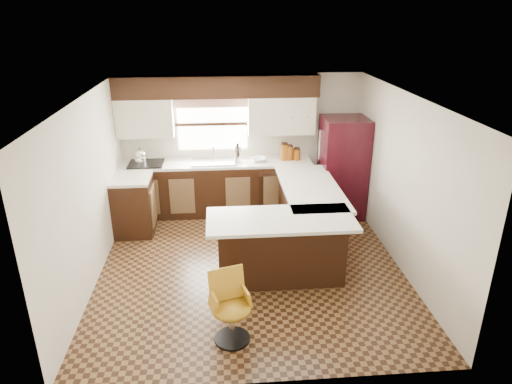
{
  "coord_description": "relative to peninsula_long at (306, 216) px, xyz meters",
  "views": [
    {
      "loc": [
        -0.4,
        -5.64,
        3.43
      ],
      "look_at": [
        0.11,
        0.45,
        0.95
      ],
      "focal_mm": 32.0,
      "sensor_mm": 36.0,
      "label": 1
    }
  ],
  "objects": [
    {
      "name": "cooktop",
      "position": [
        -2.55,
        1.25,
        0.51
      ],
      "size": [
        0.58,
        0.5,
        0.02
      ],
      "primitive_type": "cube",
      "color": "black",
      "rests_on": "counter_back"
    },
    {
      "name": "counter_pen_long",
      "position": [
        0.05,
        0.0,
        0.47
      ],
      "size": [
        0.84,
        1.95,
        0.04
      ],
      "primitive_type": "cube",
      "color": "silver",
      "rests_on": "peninsula_long"
    },
    {
      "name": "wall_right",
      "position": [
        1.2,
        -0.62,
        0.75
      ],
      "size": [
        0.0,
        4.4,
        4.4
      ],
      "primitive_type": "plane",
      "rotation": [
        1.57,
        0.0,
        -1.57
      ],
      "color": "beige",
      "rests_on": "floor"
    },
    {
      "name": "base_cab_left",
      "position": [
        -2.7,
        0.62,
        0.0
      ],
      "size": [
        0.6,
        0.7,
        0.9
      ],
      "primitive_type": "cube",
      "color": "black",
      "rests_on": "floor"
    },
    {
      "name": "percolator",
      "position": [
        -0.98,
        1.28,
        0.64
      ],
      "size": [
        0.13,
        0.13,
        0.29
      ],
      "primitive_type": "cylinder",
      "color": "silver",
      "rests_on": "counter_back"
    },
    {
      "name": "wall_back",
      "position": [
        -0.9,
        1.58,
        0.75
      ],
      "size": [
        4.4,
        0.0,
        4.4
      ],
      "primitive_type": "plane",
      "rotation": [
        1.57,
        0.0,
        0.0
      ],
      "color": "beige",
      "rests_on": "floor"
    },
    {
      "name": "mixing_bowl",
      "position": [
        -0.62,
        1.28,
        0.53
      ],
      "size": [
        0.27,
        0.27,
        0.06
      ],
      "primitive_type": "imported",
      "rotation": [
        0.0,
        0.0,
        0.05
      ],
      "color": "white",
      "rests_on": "counter_back"
    },
    {
      "name": "upper_cab_left",
      "position": [
        -2.52,
        1.4,
        1.27
      ],
      "size": [
        0.94,
        0.35,
        0.64
      ],
      "primitive_type": "cube",
      "color": "beige",
      "rests_on": "wall_back"
    },
    {
      "name": "refrigerator",
      "position": [
        0.81,
        1.01,
        0.42
      ],
      "size": [
        0.74,
        0.72,
        1.74
      ],
      "primitive_type": "cube",
      "color": "black",
      "rests_on": "floor"
    },
    {
      "name": "valance",
      "position": [
        -1.4,
        1.52,
        1.49
      ],
      "size": [
        1.3,
        0.06,
        0.18
      ],
      "primitive_type": "cube",
      "color": "#D19B93",
      "rests_on": "wall_back"
    },
    {
      "name": "bar_chair",
      "position": [
        -1.22,
        -2.17,
        -0.04
      ],
      "size": [
        0.54,
        0.54,
        0.81
      ],
      "primitive_type": null,
      "rotation": [
        0.0,
        0.0,
        0.28
      ],
      "color": "#B27F1A",
      "rests_on": "floor"
    },
    {
      "name": "peninsula_long",
      "position": [
        0.0,
        0.0,
        0.0
      ],
      "size": [
        0.6,
        1.95,
        0.9
      ],
      "primitive_type": "cube",
      "color": "black",
      "rests_on": "floor"
    },
    {
      "name": "counter_pen_return",
      "position": [
        -0.55,
        -1.06,
        0.47
      ],
      "size": [
        1.89,
        0.84,
        0.04
      ],
      "primitive_type": "cube",
      "color": "silver",
      "rests_on": "peninsula_return"
    },
    {
      "name": "floor",
      "position": [
        -0.9,
        -0.62,
        -0.45
      ],
      "size": [
        4.4,
        4.4,
        0.0
      ],
      "primitive_type": "plane",
      "color": "#49301A",
      "rests_on": "ground"
    },
    {
      "name": "wall_front",
      "position": [
        -0.9,
        -2.83,
        0.75
      ],
      "size": [
        4.4,
        0.0,
        4.4
      ],
      "primitive_type": "plane",
      "rotation": [
        -1.57,
        0.0,
        0.0
      ],
      "color": "beige",
      "rests_on": "floor"
    },
    {
      "name": "counter_back",
      "position": [
        -1.35,
        1.28,
        0.47
      ],
      "size": [
        3.3,
        0.6,
        0.04
      ],
      "primitive_type": "cube",
      "color": "silver",
      "rests_on": "base_cab_back"
    },
    {
      "name": "canister_med",
      "position": [
        -0.08,
        1.3,
        0.62
      ],
      "size": [
        0.13,
        0.13,
        0.24
      ],
      "primitive_type": "cylinder",
      "color": "#83420D",
      "rests_on": "counter_back"
    },
    {
      "name": "window_pane",
      "position": [
        -1.4,
        1.56,
        1.1
      ],
      "size": [
        1.2,
        0.02,
        0.9
      ],
      "primitive_type": "cube",
      "color": "white",
      "rests_on": "wall_back"
    },
    {
      "name": "canister_small",
      "position": [
        0.06,
        1.3,
        0.59
      ],
      "size": [
        0.13,
        0.13,
        0.19
      ],
      "primitive_type": "cylinder",
      "color": "#83420D",
      "rests_on": "counter_back"
    },
    {
      "name": "canister_large",
      "position": [
        -0.16,
        1.3,
        0.64
      ],
      "size": [
        0.14,
        0.14,
        0.28
      ],
      "primitive_type": "cylinder",
      "color": "#83420D",
      "rests_on": "counter_back"
    },
    {
      "name": "dishwasher",
      "position": [
        -0.35,
        0.99,
        -0.02
      ],
      "size": [
        0.58,
        0.03,
        0.78
      ],
      "primitive_type": "cube",
      "color": "black",
      "rests_on": "floor"
    },
    {
      "name": "soffit",
      "position": [
        -1.3,
        1.4,
        1.77
      ],
      "size": [
        3.4,
        0.35,
        0.36
      ],
      "primitive_type": "cube",
      "color": "black",
      "rests_on": "wall_back"
    },
    {
      "name": "wall_left",
      "position": [
        -3.0,
        -0.62,
        0.75
      ],
      "size": [
        0.0,
        4.4,
        4.4
      ],
      "primitive_type": "plane",
      "rotation": [
        1.57,
        0.0,
        1.57
      ],
      "color": "beige",
      "rests_on": "floor"
    },
    {
      "name": "upper_cab_right",
      "position": [
        -0.22,
        1.4,
        1.27
      ],
      "size": [
        1.14,
        0.35,
        0.64
      ],
      "primitive_type": "cube",
      "color": "beige",
      "rests_on": "wall_back"
    },
    {
      "name": "sink",
      "position": [
        -1.4,
        1.25,
        0.51
      ],
      "size": [
        0.75,
        0.45,
        0.03
      ],
      "primitive_type": "cube",
      "color": "#B2B2B7",
      "rests_on": "counter_back"
    },
    {
      "name": "peninsula_return",
      "position": [
        -0.53,
        -0.97,
        0.0
      ],
      "size": [
        1.65,
        0.6,
        0.9
      ],
      "primitive_type": "cube",
      "color": "black",
      "rests_on": "floor"
    },
    {
      "name": "ceiling",
      "position": [
        -0.9,
        -0.62,
        1.95
      ],
      "size": [
        4.4,
        4.4,
        0.0
      ],
      "primitive_type": "plane",
      "rotation": [
        3.14,
        0.0,
        0.0
      ],
      "color": "silver",
      "rests_on": "wall_back"
    },
    {
      "name": "counter_left",
      "position": [
        -2.7,
        0.62,
        0.47
      ],
      "size": [
        0.6,
        0.7,
        0.04
      ],
      "primitive_type": "cube",
      "color": "silver",
      "rests_on": "base_cab_left"
    },
    {
      "name": "base_cab_back",
      "position": [
        -1.35,
        1.28,
        0.0
      ],
      "size": [
        3.3,
        0.6,
        0.9
      ],
      "primitive_type": "cube",
      "color": "black",
      "rests_on": "floor"
    },
    {
      "name": "kettle",
      "position": [
        -2.63,
        1.26,
        0.65
      ],
      "size": [
        0.2,
        0.2,
        0.27
      ],
      "primitive_type": null,
      "color": "silver",
      "rests_on": "cooktop"
    }
  ]
}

